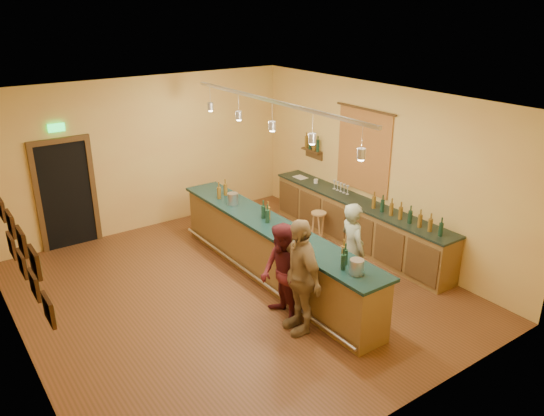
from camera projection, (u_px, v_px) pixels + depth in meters
floor at (235, 292)px, 8.97m from camera, size 7.00×7.00×0.00m
ceiling at (230, 102)px, 7.80m from camera, size 6.50×7.00×0.02m
wall_back at (146, 154)px, 11.05m from camera, size 6.50×0.02×3.20m
wall_front at (401, 298)px, 5.73m from camera, size 6.50×0.02×3.20m
wall_left at (11, 257)px, 6.64m from camera, size 0.02×7.00×3.20m
wall_right at (378, 168)px, 10.13m from camera, size 0.02×7.00×3.20m
doorway at (66, 192)px, 10.29m from camera, size 1.15×0.09×2.48m
tapestry at (364, 151)px, 10.33m from camera, size 0.03×1.40×1.60m
bottle_shelf at (312, 145)px, 11.51m from camera, size 0.17×0.55×0.54m
picture_grid at (23, 253)px, 5.97m from camera, size 0.06×2.20×0.70m
back_counter at (358, 222)px, 10.52m from camera, size 0.60×4.55×1.27m
tasting_bar at (272, 248)px, 9.16m from camera, size 0.74×5.10×1.38m
pendant_track at (272, 111)px, 8.29m from camera, size 0.11×4.60×0.50m
bartender at (352, 250)px, 8.63m from camera, size 0.50×0.66×1.62m
customer_a at (282, 274)px, 7.90m from camera, size 0.73×0.86×1.58m
customer_b at (300, 276)px, 7.64m from camera, size 0.58×1.10×1.78m
bar_stool at (319, 219)px, 10.68m from camera, size 0.31×0.31×0.63m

